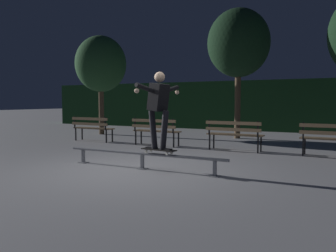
# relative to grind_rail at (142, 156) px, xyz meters

# --- Properties ---
(ground_plane) EXTENTS (90.00, 90.00, 0.00)m
(ground_plane) POSITION_rel_grind_rail_xyz_m (0.00, -0.13, -0.27)
(ground_plane) COLOR #99999E
(hedge_backdrop) EXTENTS (24.00, 1.20, 2.40)m
(hedge_backdrop) POSITION_rel_grind_rail_xyz_m (0.00, 10.64, 0.93)
(hedge_backdrop) COLOR #193D1E
(hedge_backdrop) RESTS_ON ground
(grind_rail) EXTENTS (3.72, 0.18, 0.35)m
(grind_rail) POSITION_rel_grind_rail_xyz_m (0.00, 0.00, 0.00)
(grind_rail) COLOR gray
(grind_rail) RESTS_ON ground
(skateboard) EXTENTS (0.80, 0.32, 0.09)m
(skateboard) POSITION_rel_grind_rail_xyz_m (0.39, -0.00, 0.16)
(skateboard) COLOR black
(skateboard) RESTS_ON grind_rail
(skateboarder) EXTENTS (0.63, 1.39, 1.56)m
(skateboarder) POSITION_rel_grind_rail_xyz_m (0.39, -0.00, 1.09)
(skateboarder) COLOR black
(skateboarder) RESTS_ON skateboard
(park_bench_leftmost) EXTENTS (1.62, 0.49, 0.88)m
(park_bench_leftmost) POSITION_rel_grind_rail_xyz_m (-4.09, 3.35, 0.27)
(park_bench_leftmost) COLOR black
(park_bench_leftmost) RESTS_ON ground
(park_bench_left_center) EXTENTS (1.62, 0.49, 0.88)m
(park_bench_left_center) POSITION_rel_grind_rail_xyz_m (-1.55, 3.35, 0.27)
(park_bench_left_center) COLOR black
(park_bench_left_center) RESTS_ON ground
(park_bench_right_center) EXTENTS (1.62, 0.49, 0.88)m
(park_bench_right_center) POSITION_rel_grind_rail_xyz_m (0.99, 3.35, 0.27)
(park_bench_right_center) COLOR black
(park_bench_right_center) RESTS_ON ground
(park_bench_rightmost) EXTENTS (1.62, 0.49, 0.88)m
(park_bench_rightmost) POSITION_rel_grind_rail_xyz_m (3.53, 3.35, 0.27)
(park_bench_rightmost) COLOR black
(park_bench_rightmost) RESTS_ON ground
(tree_far_left) EXTENTS (2.14, 2.14, 4.17)m
(tree_far_left) POSITION_rel_grind_rail_xyz_m (-5.45, 5.63, 2.70)
(tree_far_left) COLOR brown
(tree_far_left) RESTS_ON ground
(tree_behind_benches) EXTENTS (2.32, 2.32, 4.85)m
(tree_behind_benches) POSITION_rel_grind_rail_xyz_m (0.18, 6.65, 3.29)
(tree_behind_benches) COLOR brown
(tree_behind_benches) RESTS_ON ground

